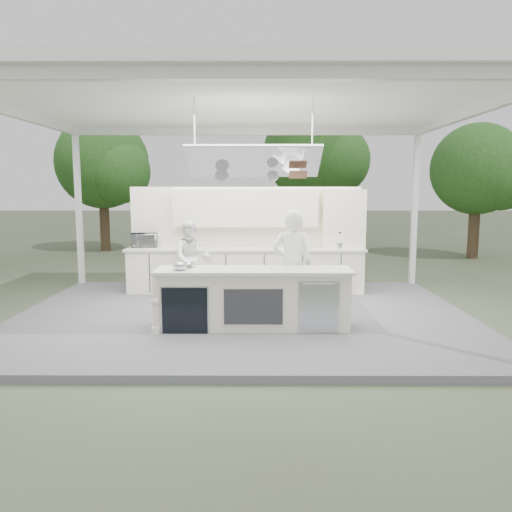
{
  "coord_description": "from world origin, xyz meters",
  "views": [
    {
      "loc": [
        0.28,
        -8.7,
        2.33
      ],
      "look_at": [
        0.23,
        0.4,
        1.1
      ],
      "focal_mm": 35.0,
      "sensor_mm": 36.0,
      "label": 1
    }
  ],
  "objects_px": {
    "demo_island": "(252,298)",
    "sous_chef": "(192,259)",
    "back_counter": "(245,270)",
    "head_chef": "(292,265)"
  },
  "relations": [
    {
      "from": "back_counter",
      "to": "head_chef",
      "type": "xyz_separation_m",
      "value": [
        0.85,
        -2.26,
        0.45
      ]
    },
    {
      "from": "demo_island",
      "to": "sous_chef",
      "type": "height_order",
      "value": "sous_chef"
    },
    {
      "from": "back_counter",
      "to": "head_chef",
      "type": "distance_m",
      "value": 2.45
    },
    {
      "from": "demo_island",
      "to": "sous_chef",
      "type": "xyz_separation_m",
      "value": [
        -1.27,
        2.33,
        0.31
      ]
    },
    {
      "from": "demo_island",
      "to": "back_counter",
      "type": "xyz_separation_m",
      "value": [
        -0.18,
        2.81,
        0.0
      ]
    },
    {
      "from": "demo_island",
      "to": "sous_chef",
      "type": "bearing_deg",
      "value": 118.65
    },
    {
      "from": "demo_island",
      "to": "sous_chef",
      "type": "relative_size",
      "value": 1.97
    },
    {
      "from": "demo_island",
      "to": "head_chef",
      "type": "distance_m",
      "value": 0.99
    },
    {
      "from": "back_counter",
      "to": "sous_chef",
      "type": "distance_m",
      "value": 1.24
    },
    {
      "from": "back_counter",
      "to": "sous_chef",
      "type": "xyz_separation_m",
      "value": [
        -1.1,
        -0.48,
        0.31
      ]
    }
  ]
}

